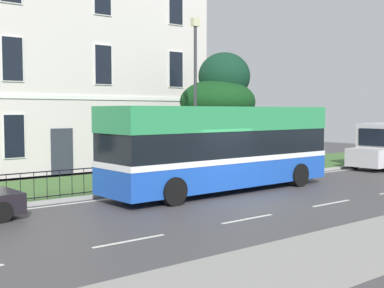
{
  "coord_description": "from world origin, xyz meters",
  "views": [
    {
      "loc": [
        -12.2,
        -12.09,
        3.14
      ],
      "look_at": [
        0.41,
        3.88,
        1.8
      ],
      "focal_mm": 46.77,
      "sensor_mm": 36.0,
      "label": 1
    }
  ],
  "objects_px": {
    "georgian_townhouse": "(21,43)",
    "single_decker_bus": "(222,147)",
    "evergreen_tree": "(218,120)",
    "street_lamp_post": "(195,88)"
  },
  "relations": [
    {
      "from": "georgian_townhouse",
      "to": "single_decker_bus",
      "type": "xyz_separation_m",
      "value": [
        3.13,
        -13.25,
        -5.16
      ]
    },
    {
      "from": "single_decker_bus",
      "to": "street_lamp_post",
      "type": "relative_size",
      "value": 1.43
    },
    {
      "from": "georgian_townhouse",
      "to": "evergreen_tree",
      "type": "relative_size",
      "value": 2.97
    },
    {
      "from": "georgian_townhouse",
      "to": "street_lamp_post",
      "type": "bearing_deg",
      "value": -68.28
    },
    {
      "from": "georgian_townhouse",
      "to": "street_lamp_post",
      "type": "xyz_separation_m",
      "value": [
        4.11,
        -10.33,
        -2.72
      ]
    },
    {
      "from": "evergreen_tree",
      "to": "street_lamp_post",
      "type": "xyz_separation_m",
      "value": [
        -3.2,
        -2.1,
        1.51
      ]
    },
    {
      "from": "georgian_townhouse",
      "to": "evergreen_tree",
      "type": "height_order",
      "value": "georgian_townhouse"
    },
    {
      "from": "evergreen_tree",
      "to": "single_decker_bus",
      "type": "height_order",
      "value": "evergreen_tree"
    },
    {
      "from": "single_decker_bus",
      "to": "street_lamp_post",
      "type": "height_order",
      "value": "street_lamp_post"
    },
    {
      "from": "georgian_townhouse",
      "to": "single_decker_bus",
      "type": "distance_m",
      "value": 14.56
    }
  ]
}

